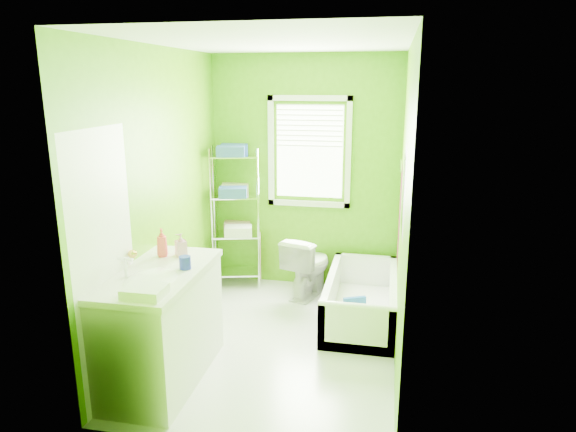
% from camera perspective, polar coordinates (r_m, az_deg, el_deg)
% --- Properties ---
extents(ground, '(2.90, 2.90, 0.00)m').
position_cam_1_polar(ground, '(4.82, -1.18, -13.76)').
color(ground, silver).
rests_on(ground, ground).
extents(room_envelope, '(2.14, 2.94, 2.62)m').
position_cam_1_polar(room_envelope, '(4.31, -1.29, 4.65)').
color(room_envelope, '#4B9207').
rests_on(room_envelope, ground).
extents(window, '(0.92, 0.05, 1.22)m').
position_cam_1_polar(window, '(5.67, 2.39, 7.75)').
color(window, white).
rests_on(window, ground).
extents(door, '(0.09, 0.80, 2.00)m').
position_cam_1_polar(door, '(3.93, -19.60, -5.48)').
color(door, white).
rests_on(door, ground).
extents(right_wall_decor, '(0.04, 1.48, 1.17)m').
position_cam_1_polar(right_wall_decor, '(4.23, 12.47, 0.99)').
color(right_wall_decor, '#3E0711').
rests_on(right_wall_decor, ground).
extents(bathtub, '(0.67, 1.44, 0.47)m').
position_cam_1_polar(bathtub, '(5.21, 8.09, -9.83)').
color(bathtub, white).
rests_on(bathtub, ground).
extents(toilet, '(0.57, 0.75, 0.68)m').
position_cam_1_polar(toilet, '(5.67, 2.25, -5.50)').
color(toilet, white).
rests_on(toilet, ground).
extents(vanity, '(0.62, 1.21, 1.14)m').
position_cam_1_polar(vanity, '(4.19, -13.91, -11.47)').
color(vanity, silver).
rests_on(vanity, ground).
extents(wire_shelf_unit, '(0.60, 0.50, 1.63)m').
position_cam_1_polar(wire_shelf_unit, '(5.82, -5.73, 1.65)').
color(wire_shelf_unit, silver).
rests_on(wire_shelf_unit, ground).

